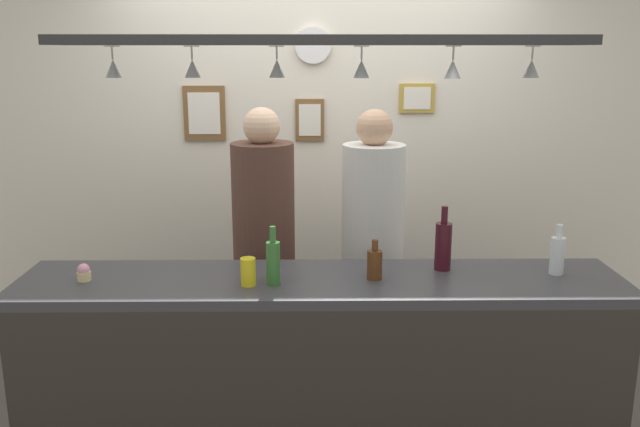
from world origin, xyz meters
TOP-DOWN VIEW (x-y plane):
  - back_wall at (0.00, 1.10)m, footprint 4.40×0.06m
  - bar_counter at (0.00, -0.50)m, footprint 2.70×0.55m
  - overhead_glass_rack at (0.00, -0.30)m, footprint 2.20×0.36m
  - hanging_wineglass_far_left at (-0.88, -0.27)m, footprint 0.07×0.07m
  - hanging_wineglass_left at (-0.55, -0.27)m, footprint 0.07×0.07m
  - hanging_wineglass_center_left at (-0.19, -0.26)m, footprint 0.07×0.07m
  - hanging_wineglass_center at (0.17, -0.30)m, footprint 0.07×0.07m
  - hanging_wineglass_center_right at (0.54, -0.37)m, footprint 0.07×0.07m
  - hanging_wineglass_right at (0.89, -0.29)m, footprint 0.07×0.07m
  - person_left_brown_shirt at (-0.31, 0.37)m, footprint 0.34×0.34m
  - person_right_white_patterned_shirt at (0.29, 0.37)m, footprint 0.34×0.34m
  - bottle_wine_dark_red at (0.56, -0.23)m, footprint 0.08×0.08m
  - bottle_soda_clear at (1.07, -0.30)m, footprint 0.06×0.06m
  - bottle_beer_green_import at (-0.21, -0.43)m, footprint 0.06×0.06m
  - bottle_beer_brown_stubby at (0.24, -0.36)m, footprint 0.07×0.07m
  - drink_can at (-0.32, -0.43)m, footprint 0.07×0.07m
  - cupcake at (-1.04, -0.37)m, footprint 0.06×0.06m
  - picture_frame_crest at (-0.05, 1.06)m, footprint 0.18×0.02m
  - picture_frame_caricature at (-0.71, 1.06)m, footprint 0.26×0.02m
  - picture_frame_upper_small at (0.62, 1.06)m, footprint 0.22×0.02m
  - wall_clock at (-0.03, 1.05)m, footprint 0.22×0.03m

SIDE VIEW (x-z plane):
  - bar_counter at x=0.00m, z-range 0.18..1.17m
  - person_right_white_patterned_shirt at x=0.29m, z-range 0.17..1.85m
  - person_left_brown_shirt at x=-0.31m, z-range 0.17..1.86m
  - cupcake at x=-1.04m, z-range 0.99..1.07m
  - drink_can at x=-0.32m, z-range 0.99..1.12m
  - bottle_beer_brown_stubby at x=0.24m, z-range 0.97..1.15m
  - bottle_soda_clear at x=1.07m, z-range 0.97..1.20m
  - bottle_beer_green_import at x=-0.21m, z-range 0.97..1.23m
  - bottle_wine_dark_red at x=0.56m, z-range 0.96..1.26m
  - back_wall at x=0.00m, z-range 0.00..2.60m
  - picture_frame_crest at x=-0.05m, z-range 1.42..1.68m
  - picture_frame_caricature at x=-0.71m, z-range 1.42..1.76m
  - picture_frame_upper_small at x=0.62m, z-range 1.60..1.78m
  - hanging_wineglass_far_left at x=-0.88m, z-range 1.84..1.97m
  - hanging_wineglass_left at x=-0.55m, z-range 1.84..1.97m
  - hanging_wineglass_center_left at x=-0.19m, z-range 1.84..1.97m
  - hanging_wineglass_center at x=0.17m, z-range 1.84..1.97m
  - hanging_wineglass_center_right at x=0.54m, z-range 1.84..1.97m
  - hanging_wineglass_right at x=0.89m, z-range 1.84..1.97m
  - wall_clock at x=-0.03m, z-range 1.90..2.12m
  - overhead_glass_rack at x=0.00m, z-range 2.00..2.04m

